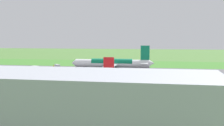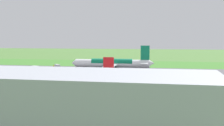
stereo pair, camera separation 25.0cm
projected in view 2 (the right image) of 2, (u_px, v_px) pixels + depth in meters
name	position (u px, v px, depth m)	size (l,w,h in m)	color
ground_plane	(94.00, 70.00, 190.60)	(800.00, 800.00, 0.00)	#477233
runway_asphalt	(94.00, 70.00, 190.60)	(600.00, 36.80, 0.06)	#47474C
apron_concrete	(57.00, 84.00, 129.87)	(440.00, 110.00, 0.05)	gray
grass_verge_foreground	(108.00, 64.00, 230.69)	(600.00, 80.00, 0.04)	#3C782B
airliner_main	(113.00, 63.00, 187.72)	(54.10, 44.21, 15.88)	white
airliner_parked_near	(148.00, 80.00, 118.42)	(42.56, 34.84, 12.42)	white
airliner_parked_mid	(24.00, 74.00, 136.30)	(44.35, 36.32, 12.94)	white
service_truck_baggage	(34.00, 68.00, 188.90)	(6.14, 3.40, 2.65)	black
service_truck_fuel	(57.00, 66.00, 199.93)	(5.97, 5.31, 2.65)	gold
no_stopping_sign	(109.00, 63.00, 225.91)	(0.60, 0.10, 2.56)	slate
traffic_cone_orange	(105.00, 64.00, 231.49)	(0.40, 0.40, 0.55)	orange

